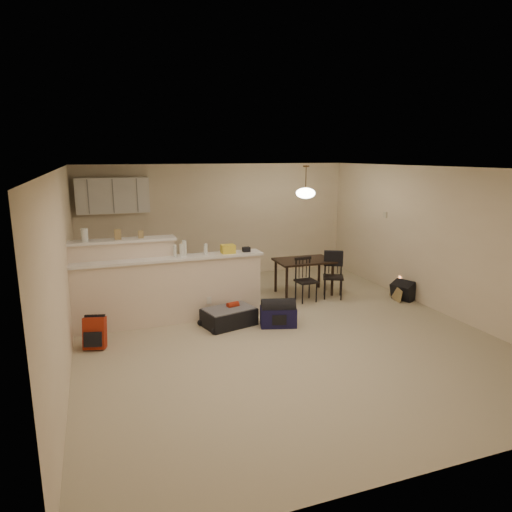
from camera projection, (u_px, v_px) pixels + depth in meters
name	position (u px, v px, depth m)	size (l,w,h in m)	color
room	(278.00, 252.00, 6.89)	(7.00, 7.02, 2.50)	#C0B393
breakfast_bar	(154.00, 287.00, 7.35)	(3.08, 0.58, 1.39)	beige
upper_cabinets	(113.00, 195.00, 9.08)	(1.40, 0.34, 0.70)	white
kitchen_counter	(128.00, 267.00, 9.34)	(1.80, 0.60, 0.90)	white
thermostat	(385.00, 215.00, 9.24)	(0.02, 0.12, 0.12)	beige
jar	(85.00, 235.00, 6.97)	(0.10, 0.10, 0.20)	silver
cereal_box	(118.00, 234.00, 7.13)	(0.10, 0.07, 0.16)	#9E8451
small_box	(141.00, 234.00, 7.25)	(0.08, 0.06, 0.12)	#9E8451
bottle_a	(184.00, 248.00, 7.31)	(0.07, 0.07, 0.26)	silver
bottle_b	(206.00, 249.00, 7.43)	(0.06, 0.06, 0.18)	silver
bag_lump	(228.00, 249.00, 7.56)	(0.22, 0.18, 0.14)	#9E8451
pouch	(246.00, 249.00, 7.67)	(0.12, 0.10, 0.08)	#9E8451
extra_item_x	(182.00, 250.00, 7.30)	(0.06, 0.06, 0.20)	silver
extra_item_y	(175.00, 251.00, 7.27)	(0.05, 0.05, 0.19)	silver
dining_table	(304.00, 264.00, 8.91)	(1.12, 0.76, 0.69)	black
pendant_lamp	(306.00, 193.00, 8.61)	(0.36, 0.36, 0.62)	brown
dining_chair_near	(306.00, 280.00, 8.48)	(0.36, 0.34, 0.82)	black
dining_chair_far	(333.00, 276.00, 8.69)	(0.38, 0.36, 0.87)	black
suitcase	(229.00, 317.00, 7.33)	(0.80, 0.52, 0.27)	black
red_backpack	(95.00, 333.00, 6.45)	(0.30, 0.19, 0.45)	#A32712
navy_duffel	(278.00, 317.00, 7.30)	(0.57, 0.31, 0.31)	#14123B
black_daypack	(403.00, 291.00, 8.61)	(0.39, 0.27, 0.34)	black
cardboard_sheet	(396.00, 294.00, 8.56)	(0.36, 0.02, 0.28)	#9E8451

